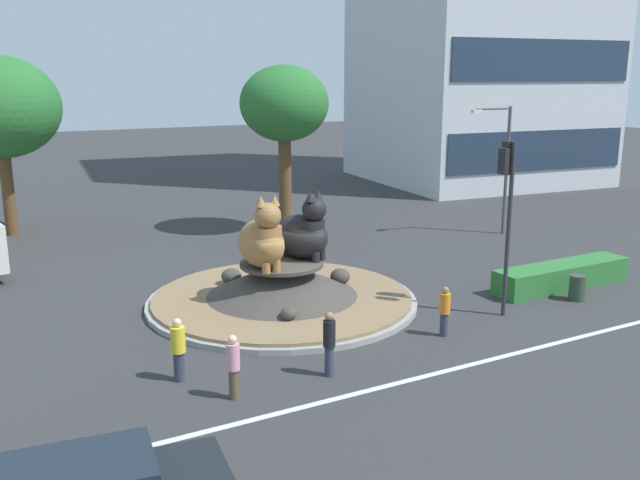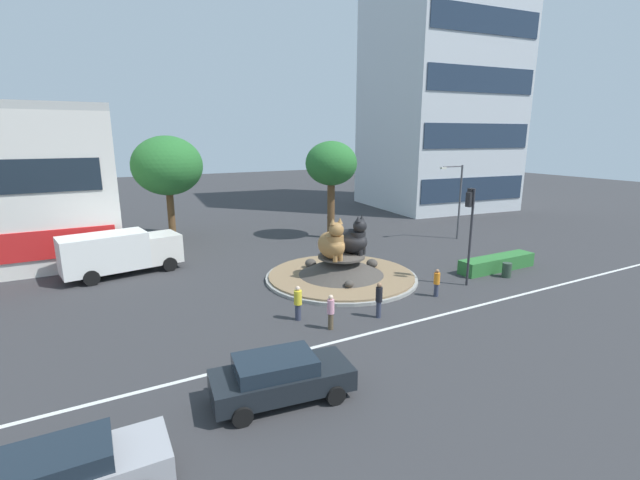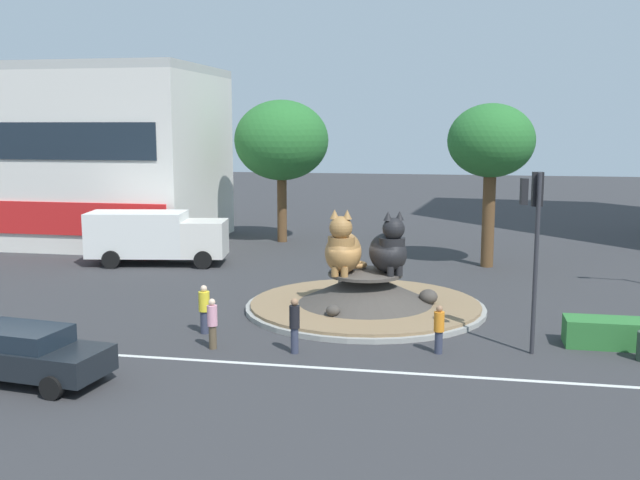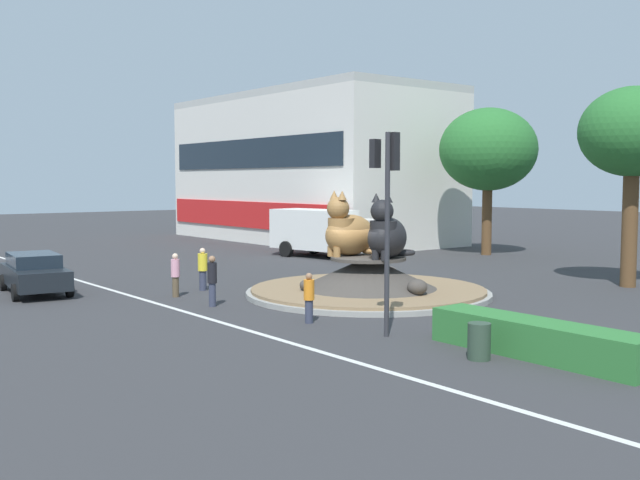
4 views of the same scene
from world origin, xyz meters
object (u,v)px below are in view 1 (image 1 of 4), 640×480
broadleaf_tree_behind_island (284,106)px  pedestrian_yellow_shirt (178,348)px  cat_statue_tabby (263,241)px  streetlight_arm (502,160)px  pedestrian_orange_shirt (445,310)px  pedestrian_pink_shirt (233,365)px  traffic_light_mast (507,191)px  litter_bin (577,288)px  cat_statue_black (303,233)px  pedestrian_black_shirt (329,342)px

broadleaf_tree_behind_island → pedestrian_yellow_shirt: bearing=-124.9°
cat_statue_tabby → pedestrian_yellow_shirt: 5.96m
streetlight_arm → pedestrian_orange_shirt: 14.85m
pedestrian_pink_shirt → pedestrian_orange_shirt: (7.11, 0.86, -0.06)m
cat_statue_tabby → streetlight_arm: (14.79, 4.80, 1.29)m
pedestrian_yellow_shirt → broadleaf_tree_behind_island: bearing=-41.4°
broadleaf_tree_behind_island → streetlight_arm: bearing=-30.9°
traffic_light_mast → broadleaf_tree_behind_island: size_ratio=0.70×
traffic_light_mast → pedestrian_pink_shirt: (-9.89, -1.46, -3.25)m
broadleaf_tree_behind_island → pedestrian_pink_shirt: size_ratio=4.96×
pedestrian_yellow_shirt → pedestrian_pink_shirt: 1.84m
pedestrian_orange_shirt → broadleaf_tree_behind_island: bearing=85.6°
traffic_light_mast → pedestrian_yellow_shirt: traffic_light_mast is taller
pedestrian_orange_shirt → litter_bin: (6.21, 0.46, -0.36)m
traffic_light_mast → litter_bin: size_ratio=6.30×
pedestrian_pink_shirt → streetlight_arm: bearing=52.9°
streetlight_arm → cat_statue_black: bearing=26.0°
cat_statue_black → streetlight_arm: size_ratio=0.45×
cat_statue_tabby → broadleaf_tree_behind_island: 12.33m
traffic_light_mast → pedestrian_orange_shirt: bearing=94.6°
broadleaf_tree_behind_island → pedestrian_yellow_shirt: (-9.91, -14.21, -5.33)m
pedestrian_black_shirt → litter_bin: pedestrian_black_shirt is taller
cat_statue_black → traffic_light_mast: bearing=20.3°
cat_statue_black → pedestrian_yellow_shirt: size_ratio=1.65×
traffic_light_mast → pedestrian_orange_shirt: size_ratio=3.67×
broadleaf_tree_behind_island → streetlight_arm: (9.04, -5.41, -2.55)m
cat_statue_tabby → cat_statue_black: bearing=104.0°
pedestrian_black_shirt → traffic_light_mast: bearing=41.2°
cat_statue_black → pedestrian_pink_shirt: size_ratio=1.69×
cat_statue_black → litter_bin: cat_statue_black is taller
traffic_light_mast → broadleaf_tree_behind_island: broadleaf_tree_behind_island is taller
pedestrian_pink_shirt → litter_bin: bearing=28.6°
pedestrian_yellow_shirt → pedestrian_orange_shirt: bearing=-102.0°
pedestrian_orange_shirt → pedestrian_black_shirt: 4.51m
litter_bin → pedestrian_pink_shirt: bearing=-174.4°
traffic_light_mast → pedestrian_pink_shirt: size_ratio=3.45×
pedestrian_yellow_shirt → pedestrian_pink_shirt: bearing=-158.8°
broadleaf_tree_behind_island → pedestrian_orange_shirt: (-1.95, -14.98, -5.40)m
pedestrian_orange_shirt → litter_bin: 6.24m
cat_statue_tabby → pedestrian_pink_shirt: size_ratio=1.53×
cat_statue_black → pedestrian_pink_shirt: (-5.03, -6.04, -1.49)m
streetlight_arm → litter_bin: size_ratio=6.90×
cat_statue_tabby → pedestrian_orange_shirt: size_ratio=1.62×
cat_statue_tabby → cat_statue_black: cat_statue_tabby is taller
cat_statue_black → pedestrian_orange_shirt: cat_statue_black is taller
cat_statue_black → cat_statue_tabby: bearing=-102.8°
pedestrian_pink_shirt → pedestrian_orange_shirt: pedestrian_pink_shirt is taller
cat_statue_tabby → streetlight_arm: bearing=108.4°
pedestrian_orange_shirt → pedestrian_black_shirt: (-4.43, -0.82, 0.13)m
pedestrian_pink_shirt → pedestrian_black_shirt: 2.68m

